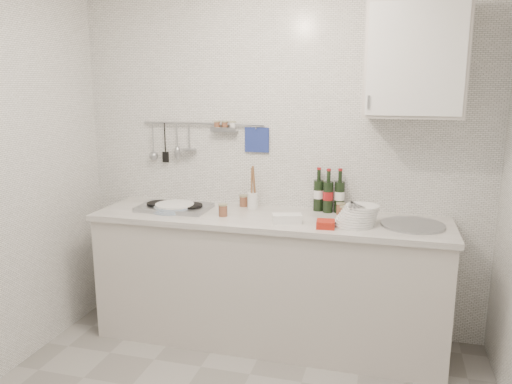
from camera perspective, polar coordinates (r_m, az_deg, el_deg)
back_wall at (r=3.65m, az=2.59°, el=3.44°), size 3.00×0.02×2.50m
counter at (r=3.59m, az=1.51°, el=-10.28°), size 2.44×0.64×0.96m
wall_rail at (r=3.77m, az=-6.42°, el=6.34°), size 0.98×0.09×0.34m
wall_cabinet at (r=3.35m, az=17.68°, el=14.12°), size 0.60×0.38×0.70m
plate_stack_hob at (r=3.62m, az=-9.44°, el=-1.72°), size 0.30×0.30×0.05m
plate_stack_sink at (r=3.27m, az=11.52°, el=-2.66°), size 0.29×0.27×0.14m
wine_bottles at (r=3.55m, az=8.32°, el=0.19°), size 0.22×0.11×0.31m
butter_dish at (r=3.26m, az=3.55°, el=-3.04°), size 0.21×0.15×0.06m
strawberry_punnet at (r=3.18m, az=7.96°, el=-3.66°), size 0.12×0.12×0.05m
utensil_crock at (r=3.62m, az=-0.38°, el=-0.75°), size 0.08×0.08×0.32m
jar_a at (r=3.70m, az=-1.40°, el=-0.99°), size 0.07×0.07×0.08m
jar_b at (r=3.50m, az=9.66°, el=-1.90°), size 0.06×0.06×0.08m
jar_c at (r=3.44m, az=10.04°, el=-2.23°), size 0.06×0.06×0.08m
jar_d at (r=3.42m, az=-3.79°, el=-2.06°), size 0.06×0.06×0.09m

